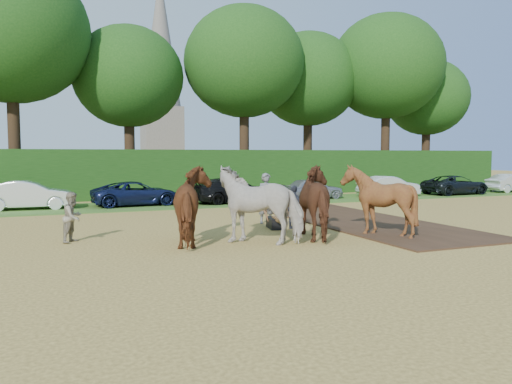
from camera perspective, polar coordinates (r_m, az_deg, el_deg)
ground at (r=16.14m, az=16.53°, el=-5.52°), size 120.00×120.00×0.00m
earth_strip at (r=22.69m, az=8.34°, el=-2.51°), size 4.50×17.00×0.05m
grass_verge at (r=28.32m, az=-1.55°, el=-1.13°), size 50.00×5.00×0.03m
hedgerow at (r=32.46m, az=-4.39°, el=2.18°), size 46.00×1.60×3.00m
spectator_near at (r=16.39m, az=-20.19°, el=-2.71°), size 0.92×0.96×1.56m
spectator_far at (r=18.06m, az=4.34°, el=-1.77°), size 0.68×1.01×1.59m
plough_team at (r=15.92m, az=4.04°, el=-1.21°), size 8.15×5.67×2.38m
parked_cars at (r=28.87m, az=1.76°, el=0.27°), size 40.72×3.21×1.42m
treeline at (r=35.60m, az=-8.78°, el=14.41°), size 48.70×10.60×14.21m
church at (r=69.67m, az=-10.80°, el=13.37°), size 5.20×5.20×27.00m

